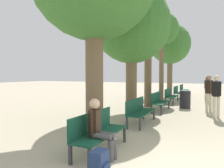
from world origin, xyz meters
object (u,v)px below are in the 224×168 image
at_px(bench_row_1, 139,110).
at_px(tree_row_4, 170,44).
at_px(person_seated, 99,127).
at_px(pedestrian_mid, 209,91).
at_px(bench_row_0, 97,129).
at_px(bench_row_5, 183,89).
at_px(bench_row_2, 159,100).
at_px(tree_row_1, 132,26).
at_px(trash_bin, 185,99).
at_px(bench_row_3, 170,95).
at_px(pedestrian_near, 207,88).
at_px(pedestrian_far, 216,94).
at_px(backpack, 100,165).
at_px(tree_row_3, 162,30).
at_px(bench_row_4, 178,91).
at_px(tree_row_2, 148,29).

relative_size(bench_row_1, tree_row_4, 0.32).
distance_m(person_seated, pedestrian_mid, 7.28).
xyz_separation_m(bench_row_0, bench_row_5, (0.00, 15.03, 0.00)).
relative_size(bench_row_1, bench_row_2, 1.00).
height_order(bench_row_1, tree_row_1, tree_row_1).
bearing_deg(trash_bin, tree_row_1, -123.39).
xyz_separation_m(bench_row_1, tree_row_4, (-0.84, 10.42, 3.60)).
distance_m(bench_row_3, person_seated, 9.36).
bearing_deg(pedestrian_near, bench_row_5, 113.99).
bearing_deg(pedestrian_far, backpack, -105.78).
relative_size(bench_row_3, tree_row_3, 0.31).
xyz_separation_m(tree_row_3, pedestrian_mid, (3.01, -3.72, -3.69)).
bearing_deg(bench_row_2, pedestrian_near, 66.63).
distance_m(backpack, pedestrian_near, 11.78).
relative_size(bench_row_0, bench_row_4, 1.00).
bearing_deg(tree_row_2, tree_row_1, -90.00).
relative_size(bench_row_1, bench_row_3, 1.00).
bearing_deg(bench_row_4, pedestrian_near, -36.00).
bearing_deg(bench_row_1, bench_row_3, 90.00).
bearing_deg(backpack, pedestrian_mid, 79.03).
bearing_deg(bench_row_2, tree_row_4, 96.49).
bearing_deg(bench_row_2, tree_row_2, 127.34).
xyz_separation_m(bench_row_3, tree_row_4, (-0.84, 4.41, 3.60)).
xyz_separation_m(tree_row_1, pedestrian_near, (2.82, 6.05, -2.88)).
bearing_deg(tree_row_4, bench_row_4, -58.96).
bearing_deg(backpack, pedestrian_far, 74.22).
relative_size(tree_row_4, pedestrian_near, 3.61).
height_order(bench_row_3, tree_row_1, tree_row_1).
bearing_deg(trash_bin, tree_row_4, 107.31).
bearing_deg(bench_row_3, pedestrian_far, -56.59).
relative_size(bench_row_0, pedestrian_near, 1.14).
bearing_deg(bench_row_4, tree_row_4, 121.04).
height_order(person_seated, pedestrian_far, pedestrian_far).
distance_m(bench_row_3, pedestrian_far, 4.49).
xyz_separation_m(tree_row_2, tree_row_4, (0.00, 6.31, -0.04)).
height_order(pedestrian_far, trash_bin, pedestrian_far).
xyz_separation_m(bench_row_0, bench_row_2, (0.00, 6.01, 0.00)).
relative_size(bench_row_0, pedestrian_far, 1.07).
bearing_deg(tree_row_3, trash_bin, -58.03).
height_order(bench_row_0, pedestrian_far, pedestrian_far).
bearing_deg(pedestrian_far, bench_row_0, -114.95).
bearing_deg(tree_row_3, bench_row_0, -85.37).
bearing_deg(tree_row_2, person_seated, -81.73).
distance_m(tree_row_3, tree_row_4, 3.07).
distance_m(bench_row_2, tree_row_2, 3.90).
distance_m(tree_row_1, pedestrian_mid, 4.64).
xyz_separation_m(tree_row_3, pedestrian_near, (2.82, 0.18, -3.75)).
distance_m(tree_row_1, pedestrian_far, 4.41).
xyz_separation_m(tree_row_2, backpack, (1.50, -8.22, -3.91)).
relative_size(bench_row_4, backpack, 3.90).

